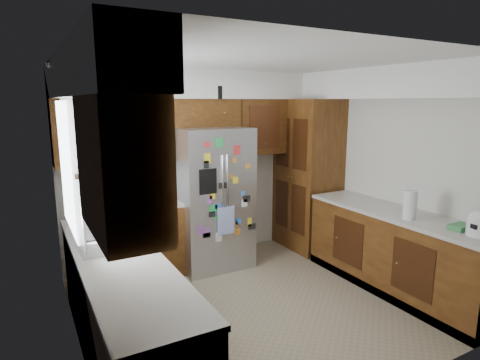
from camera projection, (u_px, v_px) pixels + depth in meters
name	position (u px, v px, depth m)	size (l,w,h in m)	color
floor	(260.00, 303.00, 4.29)	(3.60, 3.60, 0.00)	gray
room_shell	(235.00, 130.00, 4.21)	(3.64, 3.24, 2.52)	silver
left_counter_run	(130.00, 293.00, 3.59)	(1.36, 3.20, 0.92)	#44210D
right_counter_run	(396.00, 255.00, 4.51)	(0.63, 2.25, 0.92)	#44210D
pantry	(308.00, 175.00, 5.79)	(0.60, 0.90, 2.15)	#44210D
fridge	(212.00, 198.00, 5.16)	(0.90, 0.79, 1.80)	#A1A1A6
bridge_cabinet	(203.00, 113.00, 5.14)	(0.96, 0.34, 0.35)	#44210D
fridge_top_items	(201.00, 88.00, 5.04)	(0.59, 0.37, 0.31)	#2766B6
sink_assembly	(109.00, 234.00, 3.48)	(0.52, 0.70, 0.37)	silver
left_counter_clutter	(97.00, 207.00, 4.12)	(0.35, 0.81, 0.38)	black
paper_towel	(410.00, 205.00, 4.12)	(0.13, 0.13, 0.30)	white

